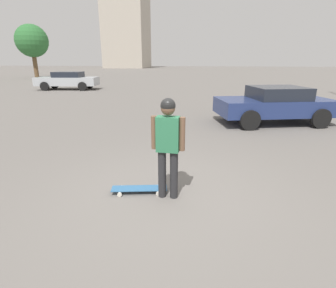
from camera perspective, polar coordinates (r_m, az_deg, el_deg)
name	(u,v)px	position (r m, az deg, el deg)	size (l,w,h in m)	color
ground_plane	(168,196)	(4.56, 0.00, -11.36)	(220.00, 220.00, 0.00)	slate
person	(168,140)	(4.16, 0.00, 0.92)	(0.55, 0.23, 1.68)	#262628
skateboard	(139,189)	(4.68, -6.27, -9.66)	(0.99, 0.44, 0.09)	#336693
car_parked_near	(274,104)	(10.41, 22.15, 8.08)	(4.39, 2.89, 1.33)	navy
car_parked_far	(68,80)	(22.88, -21.01, 12.86)	(4.94, 2.55, 1.39)	#ADB2B7
building_block_distant	(126,16)	(89.36, -9.13, 25.79)	(12.49, 11.65, 30.25)	#B2A899
tree_distant	(32,41)	(40.91, -27.52, 19.24)	(4.13, 4.13, 6.76)	brown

